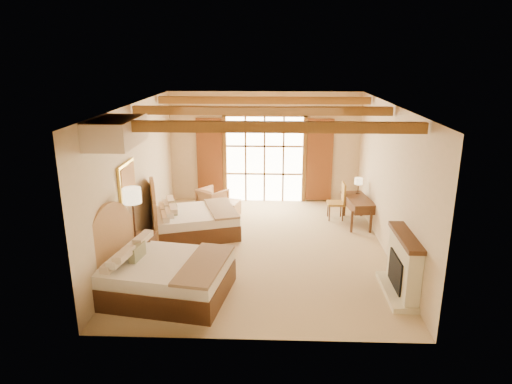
{
  "coord_description": "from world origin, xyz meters",
  "views": [
    {
      "loc": [
        0.24,
        -9.54,
        4.21
      ],
      "look_at": [
        -0.12,
        0.2,
        1.25
      ],
      "focal_mm": 32.0,
      "sensor_mm": 36.0,
      "label": 1
    }
  ],
  "objects_px": {
    "bed_near": "(156,272)",
    "armchair": "(213,199)",
    "desk": "(357,210)",
    "bed_far": "(188,219)",
    "nightstand": "(141,252)"
  },
  "relations": [
    {
      "from": "bed_near",
      "to": "nightstand",
      "type": "bearing_deg",
      "value": 128.34
    },
    {
      "from": "bed_near",
      "to": "nightstand",
      "type": "distance_m",
      "value": 1.26
    },
    {
      "from": "bed_near",
      "to": "desk",
      "type": "height_order",
      "value": "bed_near"
    },
    {
      "from": "nightstand",
      "to": "armchair",
      "type": "relative_size",
      "value": 0.96
    },
    {
      "from": "bed_near",
      "to": "desk",
      "type": "bearing_deg",
      "value": 51.19
    },
    {
      "from": "armchair",
      "to": "bed_far",
      "type": "bearing_deg",
      "value": 117.12
    },
    {
      "from": "bed_near",
      "to": "armchair",
      "type": "xyz_separation_m",
      "value": [
        0.41,
        4.69,
        -0.12
      ]
    },
    {
      "from": "bed_near",
      "to": "armchair",
      "type": "height_order",
      "value": "bed_near"
    },
    {
      "from": "bed_far",
      "to": "nightstand",
      "type": "bearing_deg",
      "value": -127.96
    },
    {
      "from": "nightstand",
      "to": "desk",
      "type": "bearing_deg",
      "value": 27.51
    },
    {
      "from": "armchair",
      "to": "desk",
      "type": "bearing_deg",
      "value": -155.02
    },
    {
      "from": "bed_near",
      "to": "armchair",
      "type": "relative_size",
      "value": 3.52
    },
    {
      "from": "nightstand",
      "to": "bed_far",
      "type": "bearing_deg",
      "value": 68.51
    },
    {
      "from": "nightstand",
      "to": "desk",
      "type": "relative_size",
      "value": 0.5
    },
    {
      "from": "bed_far",
      "to": "armchair",
      "type": "bearing_deg",
      "value": 61.0
    }
  ]
}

